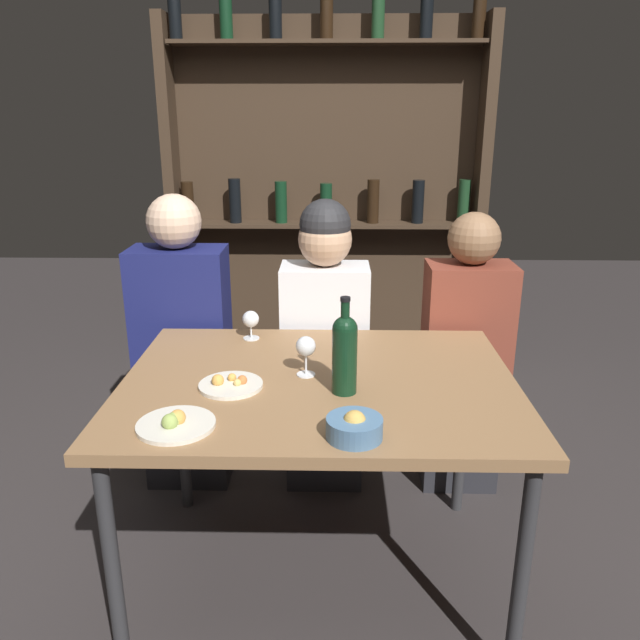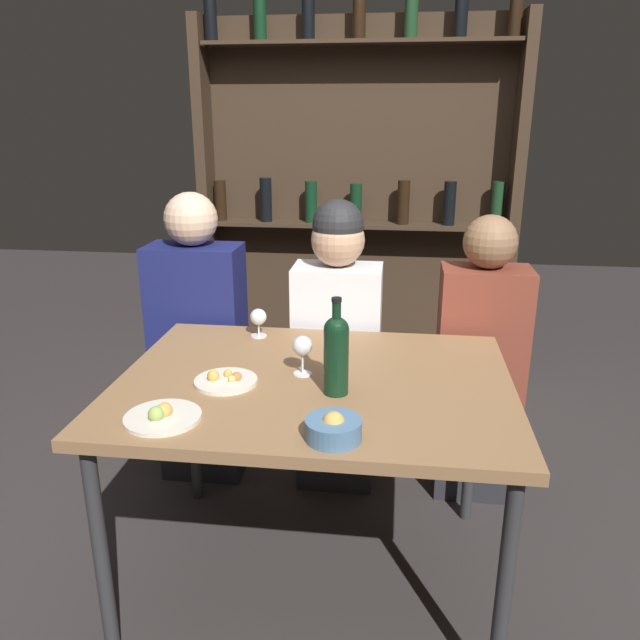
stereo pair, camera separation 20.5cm
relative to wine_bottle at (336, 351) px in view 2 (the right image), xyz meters
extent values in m
plane|color=#332D2D|center=(-0.08, 0.09, -0.89)|extent=(10.00, 10.00, 0.00)
cube|color=olive|center=(-0.08, 0.09, -0.15)|extent=(1.24, 0.94, 0.04)
cylinder|color=#2D2D30|center=(-0.64, -0.32, -0.53)|extent=(0.04, 0.04, 0.72)
cylinder|color=#2D2D30|center=(0.48, -0.32, -0.53)|extent=(0.04, 0.04, 0.72)
cylinder|color=#2D2D30|center=(-0.64, 0.50, -0.53)|extent=(0.04, 0.04, 0.72)
cylinder|color=#2D2D30|center=(0.48, 0.50, -0.53)|extent=(0.04, 0.04, 0.72)
cube|color=#38281C|center=(-0.08, 1.94, 0.13)|extent=(1.73, 0.02, 2.06)
cube|color=#38281C|center=(-0.94, 1.84, 0.13)|extent=(0.06, 0.18, 2.06)
cube|color=#38281C|center=(0.79, 1.84, 0.13)|extent=(0.06, 0.18, 2.06)
cube|color=#38281C|center=(-0.08, 1.84, 0.06)|extent=(1.65, 0.18, 0.02)
cylinder|color=black|center=(-0.86, 1.83, 0.18)|extent=(0.07, 0.07, 0.23)
cylinder|color=black|center=(-0.59, 1.83, 0.19)|extent=(0.07, 0.07, 0.25)
cylinder|color=black|center=(-0.33, 1.83, 0.18)|extent=(0.07, 0.07, 0.23)
cylinder|color=black|center=(-0.08, 1.83, 0.18)|extent=(0.07, 0.07, 0.22)
cylinder|color=black|center=(0.19, 1.83, 0.19)|extent=(0.07, 0.07, 0.24)
cylinder|color=black|center=(0.44, 1.84, 0.19)|extent=(0.07, 0.07, 0.24)
cylinder|color=#19381E|center=(0.70, 1.84, 0.19)|extent=(0.07, 0.07, 0.24)
cube|color=#38281C|center=(-0.08, 1.84, 1.01)|extent=(1.65, 0.18, 0.02)
cylinder|color=black|center=(-0.86, 1.83, 1.15)|extent=(0.07, 0.07, 0.25)
cylinder|color=black|center=(-0.60, 1.85, 1.15)|extent=(0.07, 0.07, 0.26)
cylinder|color=black|center=(-0.34, 1.84, 1.13)|extent=(0.07, 0.07, 0.22)
cylinder|color=black|center=(-0.08, 1.84, 1.14)|extent=(0.07, 0.07, 0.25)
cylinder|color=#19381E|center=(0.19, 1.83, 1.15)|extent=(0.07, 0.07, 0.26)
cylinder|color=black|center=(0.44, 1.84, 1.15)|extent=(0.07, 0.07, 0.25)
cylinder|color=black|center=(0.71, 1.83, 1.15)|extent=(0.07, 0.07, 0.26)
cylinder|color=black|center=(0.00, 0.00, -0.03)|extent=(0.07, 0.07, 0.20)
sphere|color=black|center=(0.00, 0.00, 0.07)|extent=(0.07, 0.07, 0.07)
cylinder|color=black|center=(0.00, 0.00, 0.11)|extent=(0.03, 0.03, 0.08)
cylinder|color=black|center=(0.00, 0.00, 0.16)|extent=(0.03, 0.03, 0.01)
cylinder|color=silver|center=(-0.34, 0.46, -0.13)|extent=(0.06, 0.06, 0.00)
cylinder|color=silver|center=(-0.34, 0.46, -0.10)|extent=(0.01, 0.01, 0.06)
sphere|color=silver|center=(-0.34, 0.46, -0.06)|extent=(0.06, 0.06, 0.06)
cylinder|color=silver|center=(-0.12, 0.12, -0.13)|extent=(0.06, 0.06, 0.00)
cylinder|color=silver|center=(-0.12, 0.12, -0.09)|extent=(0.01, 0.01, 0.08)
sphere|color=silver|center=(-0.12, 0.12, -0.03)|extent=(0.06, 0.06, 0.06)
cylinder|color=silver|center=(-0.35, 0.03, -0.13)|extent=(0.20, 0.20, 0.01)
sphere|color=#C67038|center=(-0.31, 0.03, -0.11)|extent=(0.03, 0.03, 0.03)
sphere|color=#E5BC66|center=(-0.32, 0.02, -0.11)|extent=(0.02, 0.02, 0.02)
sphere|color=gold|center=(-0.39, 0.02, -0.11)|extent=(0.04, 0.04, 0.04)
sphere|color=gold|center=(-0.35, 0.05, -0.11)|extent=(0.03, 0.03, 0.03)
cylinder|color=silver|center=(-0.45, -0.23, -0.13)|extent=(0.21, 0.21, 0.01)
sphere|color=#99B256|center=(-0.46, -0.23, -0.11)|extent=(0.04, 0.04, 0.04)
sphere|color=#99B256|center=(-0.46, -0.25, -0.11)|extent=(0.04, 0.04, 0.04)
sphere|color=gold|center=(-0.45, -0.22, -0.11)|extent=(0.04, 0.04, 0.04)
cylinder|color=#4C7299|center=(0.02, -0.28, -0.11)|extent=(0.15, 0.15, 0.05)
sphere|color=gold|center=(0.02, -0.28, -0.09)|extent=(0.06, 0.06, 0.06)
cube|color=#26262B|center=(-0.66, 0.72, -0.67)|extent=(0.35, 0.22, 0.45)
cube|color=navy|center=(-0.66, 0.72, -0.15)|extent=(0.39, 0.22, 0.59)
sphere|color=beige|center=(-0.66, 0.72, 0.26)|extent=(0.22, 0.22, 0.22)
cube|color=#26262B|center=(-0.07, 0.72, -0.67)|extent=(0.32, 0.22, 0.45)
cube|color=white|center=(-0.07, 0.72, -0.18)|extent=(0.36, 0.22, 0.53)
sphere|color=tan|center=(-0.07, 0.72, 0.19)|extent=(0.21, 0.21, 0.21)
sphere|color=#262628|center=(-0.07, 0.72, 0.25)|extent=(0.20, 0.20, 0.20)
cube|color=#26262B|center=(0.52, 0.72, -0.67)|extent=(0.31, 0.22, 0.45)
cube|color=brown|center=(0.52, 0.72, -0.18)|extent=(0.35, 0.22, 0.54)
sphere|color=#8C6647|center=(0.52, 0.72, 0.20)|extent=(0.21, 0.21, 0.21)
camera|label=1|loc=(-0.04, -1.71, 0.67)|focal=35.00mm
camera|label=2|loc=(0.17, -1.70, 0.67)|focal=35.00mm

